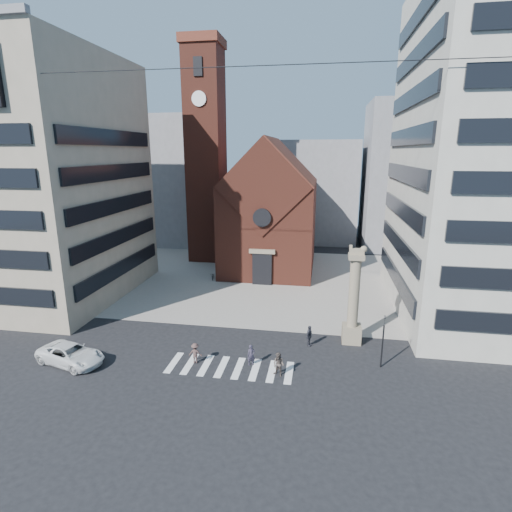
{
  "coord_description": "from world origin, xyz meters",
  "views": [
    {
      "loc": [
        7.08,
        -29.82,
        16.14
      ],
      "look_at": [
        0.73,
        8.0,
        6.05
      ],
      "focal_mm": 28.0,
      "sensor_mm": 36.0,
      "label": 1
    }
  ],
  "objects_px": {
    "pedestrian_2": "(309,336)",
    "scooter_0": "(213,276)",
    "traffic_light": "(383,340)",
    "pedestrian_1": "(279,364)",
    "pedestrian_0": "(251,355)",
    "lion_column": "(353,305)",
    "white_car": "(71,354)"
  },
  "relations": [
    {
      "from": "pedestrian_0",
      "to": "traffic_light",
      "type": "bearing_deg",
      "value": -16.63
    },
    {
      "from": "traffic_light",
      "to": "pedestrian_1",
      "type": "distance_m",
      "value": 8.17
    },
    {
      "from": "traffic_light",
      "to": "white_car",
      "type": "distance_m",
      "value": 24.18
    },
    {
      "from": "lion_column",
      "to": "white_car",
      "type": "distance_m",
      "value": 23.28
    },
    {
      "from": "white_car",
      "to": "pedestrian_0",
      "type": "xyz_separation_m",
      "value": [
        13.96,
        2.11,
        0.07
      ]
    },
    {
      "from": "pedestrian_1",
      "to": "white_car",
      "type": "bearing_deg",
      "value": -151.09
    },
    {
      "from": "white_car",
      "to": "pedestrian_2",
      "type": "relative_size",
      "value": 3.01
    },
    {
      "from": "traffic_light",
      "to": "pedestrian_2",
      "type": "relative_size",
      "value": 2.36
    },
    {
      "from": "scooter_0",
      "to": "white_car",
      "type": "bearing_deg",
      "value": -115.56
    },
    {
      "from": "traffic_light",
      "to": "lion_column",
      "type": "bearing_deg",
      "value": 116.46
    },
    {
      "from": "lion_column",
      "to": "scooter_0",
      "type": "bearing_deg",
      "value": 138.28
    },
    {
      "from": "pedestrian_2",
      "to": "scooter_0",
      "type": "bearing_deg",
      "value": 59.61
    },
    {
      "from": "white_car",
      "to": "pedestrian_1",
      "type": "distance_m",
      "value": 16.26
    },
    {
      "from": "traffic_light",
      "to": "pedestrian_2",
      "type": "height_order",
      "value": "traffic_light"
    },
    {
      "from": "pedestrian_0",
      "to": "scooter_0",
      "type": "bearing_deg",
      "value": 89.01
    },
    {
      "from": "traffic_light",
      "to": "scooter_0",
      "type": "bearing_deg",
      "value": 134.67
    },
    {
      "from": "traffic_light",
      "to": "pedestrian_0",
      "type": "height_order",
      "value": "traffic_light"
    },
    {
      "from": "lion_column",
      "to": "white_car",
      "type": "relative_size",
      "value": 1.58
    },
    {
      "from": "pedestrian_0",
      "to": "scooter_0",
      "type": "relative_size",
      "value": 1.01
    },
    {
      "from": "pedestrian_2",
      "to": "scooter_0",
      "type": "relative_size",
      "value": 1.1
    },
    {
      "from": "pedestrian_1",
      "to": "pedestrian_2",
      "type": "xyz_separation_m",
      "value": [
        2.05,
        5.14,
        -0.01
      ]
    },
    {
      "from": "traffic_light",
      "to": "scooter_0",
      "type": "height_order",
      "value": "traffic_light"
    },
    {
      "from": "pedestrian_1",
      "to": "scooter_0",
      "type": "bearing_deg",
      "value": 142.82
    },
    {
      "from": "traffic_light",
      "to": "pedestrian_1",
      "type": "relative_size",
      "value": 2.33
    },
    {
      "from": "lion_column",
      "to": "white_car",
      "type": "height_order",
      "value": "lion_column"
    },
    {
      "from": "pedestrian_0",
      "to": "pedestrian_2",
      "type": "distance_m",
      "value": 5.85
    },
    {
      "from": "pedestrian_1",
      "to": "scooter_0",
      "type": "height_order",
      "value": "pedestrian_1"
    },
    {
      "from": "lion_column",
      "to": "pedestrian_2",
      "type": "xyz_separation_m",
      "value": [
        -3.61,
        -1.39,
        -2.54
      ]
    },
    {
      "from": "white_car",
      "to": "scooter_0",
      "type": "height_order",
      "value": "white_car"
    },
    {
      "from": "pedestrian_1",
      "to": "scooter_0",
      "type": "relative_size",
      "value": 1.11
    },
    {
      "from": "scooter_0",
      "to": "traffic_light",
      "type": "bearing_deg",
      "value": -57.46
    },
    {
      "from": "pedestrian_1",
      "to": "traffic_light",
      "type": "bearing_deg",
      "value": 43.97
    }
  ]
}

